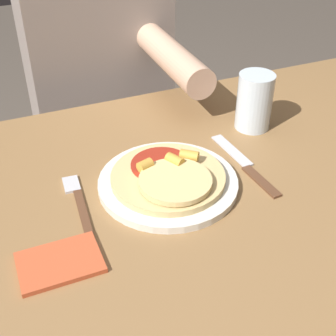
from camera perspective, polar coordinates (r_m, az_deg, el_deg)
name	(u,v)px	position (r m, az deg, el deg)	size (l,w,h in m)	color
dining_table	(190,240)	(0.91, 2.67, -8.71)	(1.29, 0.78, 0.78)	olive
plate	(168,183)	(0.84, 0.00, -1.82)	(0.25, 0.25, 0.01)	silver
pizza	(169,176)	(0.83, 0.17, -1.03)	(0.20, 0.20, 0.04)	#DBBC7A
fork	(78,201)	(0.82, -10.87, -4.02)	(0.03, 0.18, 0.00)	brown
knife	(245,165)	(0.91, 9.43, 0.36)	(0.03, 0.22, 0.00)	brown
drinking_glass	(254,102)	(1.00, 10.49, 7.98)	(0.07, 0.07, 0.12)	silver
napkin	(60,262)	(0.72, -13.05, -11.16)	(0.12, 0.09, 0.01)	#C6512D
person_diner	(103,91)	(1.37, -7.98, 9.29)	(0.37, 0.52, 1.19)	#2D2D38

